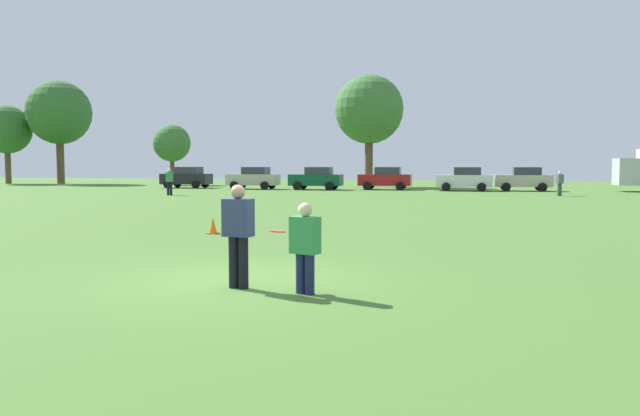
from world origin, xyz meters
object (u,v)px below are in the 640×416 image
object	(u,v)px
parked_car_center	(317,178)
parked_car_near_right	(465,179)
frisbee	(277,231)
parked_car_mid_left	(254,178)
parked_car_near_left	(187,177)
player_defender	(305,243)
parked_car_mid_right	(386,178)
parked_car_far_right	(524,179)
traffic_cone	(213,226)
player_thrower	(238,230)
bystander_sideline_watcher	(169,180)
bystander_far_jogger	(560,182)

from	to	relation	value
parked_car_center	parked_car_near_right	xyz separation A→B (m)	(11.58, 0.69, 0.00)
frisbee	parked_car_mid_left	xyz separation A→B (m)	(-14.65, 38.32, -0.01)
frisbee	parked_car_near_left	xyz separation A→B (m)	(-21.10, 39.19, -0.01)
player_defender	parked_car_mid_left	world-z (taller)	parked_car_mid_left
parked_car_mid_right	parked_car_far_right	size ratio (longest dim) A/B	1.00
parked_car_mid_left	parked_car_mid_right	bearing A→B (deg)	7.93
frisbee	traffic_cone	bearing A→B (deg)	121.34
frisbee	player_thrower	bearing A→B (deg)	-165.34
player_thrower	traffic_cone	bearing A→B (deg)	117.04
frisbee	traffic_cone	size ratio (longest dim) A/B	0.57
traffic_cone	player_defender	bearing A→B (deg)	-56.66
player_thrower	bystander_sideline_watcher	size ratio (longest dim) A/B	0.97
player_thrower	parked_car_far_right	size ratio (longest dim) A/B	0.40
parked_car_mid_right	parked_car_mid_left	bearing A→B (deg)	-172.07
parked_car_mid_left	parked_car_mid_right	distance (m)	10.83
frisbee	parked_car_near_left	size ratio (longest dim) A/B	0.06
traffic_cone	parked_car_center	world-z (taller)	parked_car_center
traffic_cone	parked_car_mid_right	size ratio (longest dim) A/B	0.11
player_defender	parked_car_far_right	size ratio (longest dim) A/B	0.34
traffic_cone	parked_car_center	bearing A→B (deg)	99.07
parked_car_near_right	bystander_far_jogger	bearing A→B (deg)	-46.30
parked_car_near_right	bystander_sideline_watcher	size ratio (longest dim) A/B	2.43
bystander_sideline_watcher	parked_car_near_left	bearing A→B (deg)	111.40
parked_car_center	player_thrower	bearing A→B (deg)	-77.29
parked_car_far_right	bystander_sideline_watcher	xyz separation A→B (m)	(-23.12, -12.68, 0.06)
parked_car_center	bystander_far_jogger	distance (m)	18.55
parked_car_near_left	parked_car_center	world-z (taller)	same
player_thrower	parked_car_near_right	size ratio (longest dim) A/B	0.40
frisbee	parked_car_mid_right	distance (m)	40.00
player_defender	bystander_far_jogger	distance (m)	33.89
parked_car_mid_left	parked_car_far_right	xyz separation A→B (m)	(21.34, 1.63, 0.00)
player_defender	parked_car_center	world-z (taller)	parked_car_center
frisbee	parked_car_far_right	size ratio (longest dim) A/B	0.06
bystander_sideline_watcher	parked_car_mid_right	bearing A→B (deg)	45.09
player_thrower	frisbee	world-z (taller)	player_thrower
player_defender	frisbee	distance (m)	0.66
parked_car_near_left	parked_car_center	distance (m)	11.83
parked_car_mid_right	bystander_far_jogger	world-z (taller)	parked_car_mid_right
frisbee	bystander_far_jogger	bearing A→B (deg)	75.63
player_defender	parked_car_mid_left	size ratio (longest dim) A/B	0.34
player_defender	bystander_far_jogger	bearing A→B (deg)	76.67
parked_car_near_left	parked_car_center	xyz separation A→B (m)	(11.80, -0.85, 0.00)
player_defender	frisbee	bearing A→B (deg)	150.19
frisbee	parked_car_near_right	size ratio (longest dim) A/B	0.06
bystander_sideline_watcher	parked_car_center	bearing A→B (deg)	57.22
frisbee	parked_car_far_right	xyz separation A→B (m)	(6.69, 39.94, -0.01)
parked_car_center	bystander_sideline_watcher	world-z (taller)	parked_car_center
player_thrower	parked_car_far_right	world-z (taller)	parked_car_far_right
frisbee	parked_car_far_right	distance (m)	40.50
parked_car_center	parked_car_near_right	bearing A→B (deg)	3.40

